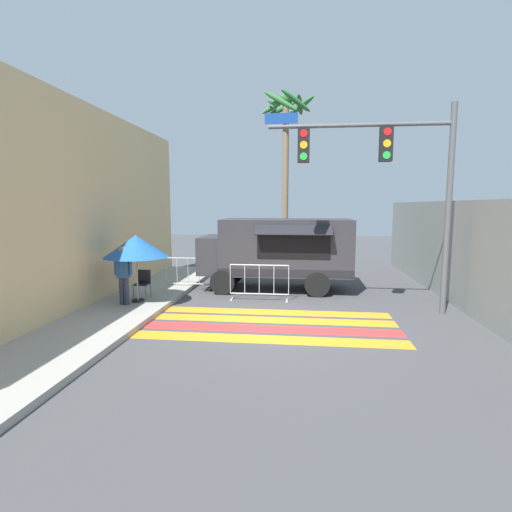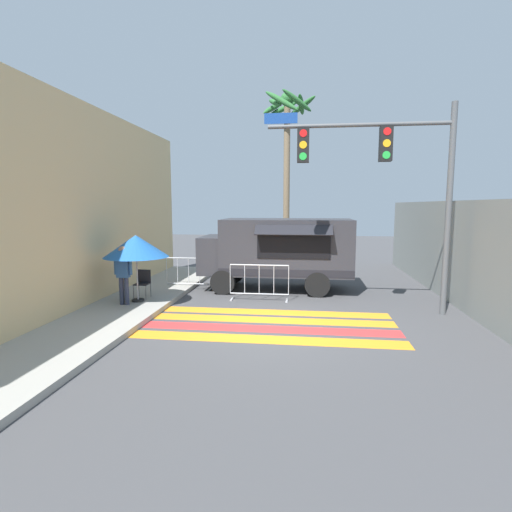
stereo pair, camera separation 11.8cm
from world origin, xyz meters
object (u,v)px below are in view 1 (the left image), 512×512
(traffic_signal_pole, at_px, (385,167))
(palm_tree, at_px, (286,139))
(barricade_side, at_px, (188,274))
(folding_chair, at_px, (143,281))
(food_truck, at_px, (275,248))
(patio_umbrella, at_px, (136,246))
(barricade_front, at_px, (259,283))
(vendor_person, at_px, (123,272))

(traffic_signal_pole, relative_size, palm_tree, 0.71)
(traffic_signal_pole, relative_size, barricade_side, 3.45)
(folding_chair, bearing_deg, food_truck, 25.86)
(traffic_signal_pole, height_order, patio_umbrella, traffic_signal_pole)
(patio_umbrella, relative_size, folding_chair, 2.31)
(barricade_front, relative_size, palm_tree, 0.23)
(patio_umbrella, distance_m, vendor_person, 0.83)
(vendor_person, bearing_deg, folding_chair, 64.79)
(vendor_person, bearing_deg, food_truck, 25.06)
(patio_umbrella, distance_m, palm_tree, 9.32)
(patio_umbrella, bearing_deg, vendor_person, -117.23)
(barricade_side, height_order, palm_tree, palm_tree)
(folding_chair, bearing_deg, traffic_signal_pole, -8.37)
(traffic_signal_pole, distance_m, barricade_side, 7.42)
(patio_umbrella, distance_m, folding_chair, 1.22)
(traffic_signal_pole, bearing_deg, barricade_front, 164.11)
(patio_umbrella, xyz_separation_m, barricade_front, (3.47, 1.16, -1.22))
(folding_chair, bearing_deg, barricade_front, 5.09)
(traffic_signal_pole, xyz_separation_m, barricade_side, (-6.16, 2.32, -3.43))
(folding_chair, distance_m, palm_tree, 9.52)
(palm_tree, bearing_deg, folding_chair, -120.40)
(vendor_person, relative_size, palm_tree, 0.21)
(folding_chair, height_order, vendor_person, vendor_person)
(traffic_signal_pole, relative_size, vendor_person, 3.34)
(traffic_signal_pole, distance_m, patio_umbrella, 7.30)
(traffic_signal_pole, bearing_deg, barricade_side, 159.37)
(patio_umbrella, xyz_separation_m, vendor_person, (-0.22, -0.42, -0.68))
(traffic_signal_pole, distance_m, palm_tree, 8.00)
(vendor_person, bearing_deg, patio_umbrella, 48.70)
(food_truck, height_order, traffic_signal_pole, traffic_signal_pole)
(patio_umbrella, bearing_deg, traffic_signal_pole, 1.40)
(traffic_signal_pole, bearing_deg, vendor_person, -175.26)
(folding_chair, height_order, barricade_side, barricade_side)
(traffic_signal_pole, distance_m, folding_chair, 7.75)
(barricade_side, bearing_deg, vendor_person, -109.22)
(food_truck, xyz_separation_m, palm_tree, (0.15, 4.48, 4.44))
(food_truck, xyz_separation_m, folding_chair, (-3.88, -2.38, -0.80))
(food_truck, bearing_deg, palm_tree, 88.08)
(palm_tree, bearing_deg, barricade_side, -123.25)
(patio_umbrella, height_order, palm_tree, palm_tree)
(barricade_side, xyz_separation_m, palm_tree, (3.19, 4.87, 5.34))
(food_truck, relative_size, traffic_signal_pole, 0.93)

